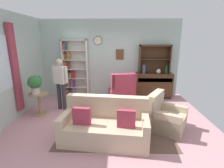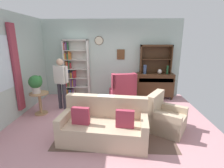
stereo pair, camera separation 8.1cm
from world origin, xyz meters
name	(u,v)px [view 1 (the left image)]	position (x,y,z in m)	size (l,w,h in m)	color
ground_plane	(108,120)	(0.00, 0.00, -0.01)	(5.40, 4.60, 0.02)	#C68C93
wall_back	(110,59)	(0.00, 2.13, 1.40)	(5.00, 0.09, 2.80)	#ADC1B7
wall_left	(6,69)	(-2.52, -0.05, 1.40)	(0.16, 4.20, 2.80)	#ADC1B7
area_rug	(116,125)	(0.20, -0.30, 0.00)	(2.57, 2.13, 0.01)	brown
bookshelf	(74,71)	(-1.35, 1.94, 0.99)	(0.90, 0.30, 2.10)	silver
sideboard	(154,84)	(1.58, 1.86, 0.51)	(1.30, 0.45, 0.92)	#422816
sideboard_hutch	(155,55)	(1.58, 1.97, 1.56)	(1.10, 0.26, 1.00)	#422816
vase_tall	(144,69)	(1.19, 1.78, 1.08)	(0.11, 0.11, 0.31)	#33476B
vase_round	(158,71)	(1.71, 1.79, 1.01)	(0.15, 0.15, 0.17)	beige
bottle_wine	(166,70)	(1.97, 1.77, 1.07)	(0.07, 0.07, 0.30)	#194223
couch_floral	(105,126)	(-0.02, -0.90, 0.31)	(1.88, 1.04, 0.90)	#C6AD8E
armchair_floral	(165,118)	(1.38, -0.44, 0.29)	(1.06, 1.05, 0.88)	#C6AD8E
wingback_chair	(122,92)	(0.41, 1.27, 0.38)	(0.92, 0.93, 1.05)	#A33347
plant_stand	(39,101)	(-1.97, 0.32, 0.39)	(0.52, 0.52, 0.64)	#A87F56
potted_plant_large	(35,83)	(-2.03, 0.30, 0.93)	(0.37, 0.37, 0.51)	beige
person_reading	(60,81)	(-1.46, 0.72, 0.91)	(0.52, 0.30, 1.56)	#38333D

